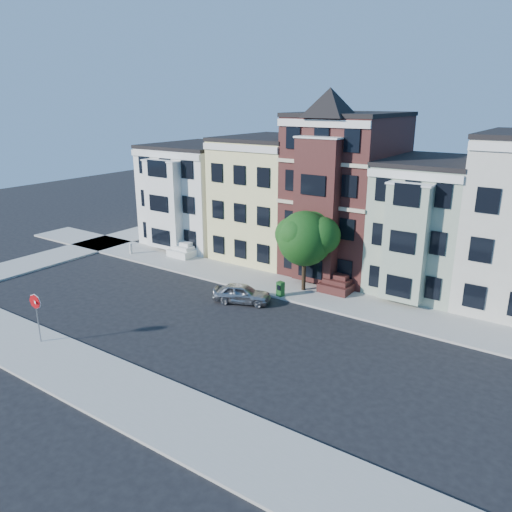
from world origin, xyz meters
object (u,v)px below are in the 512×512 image
Objects in this scene: parked_car at (242,293)px; newspaper_box at (280,289)px; street_tree at (305,242)px; fire_hydrant at (131,249)px; stop_sign at (37,315)px.

parked_car reaches higher than newspaper_box.
street_tree reaches higher than newspaper_box.
newspaper_box reaches higher than fire_hydrant.
parked_car is at bearing -12.14° from fire_hydrant.
parked_car is at bearing 79.40° from stop_sign.
parked_car is 2.78m from newspaper_box.
stop_sign is (-7.48, -13.53, 1.11)m from newspaper_box.
street_tree is 17.22m from fire_hydrant.
parked_car reaches higher than fire_hydrant.
parked_car is 1.21× the size of stop_sign.
street_tree is 1.82× the size of parked_car.
parked_car is 12.76m from stop_sign.
street_tree is 2.19× the size of stop_sign.
fire_hydrant is at bearing -170.28° from newspaper_box.
newspaper_box is at bearing 77.51° from stop_sign.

